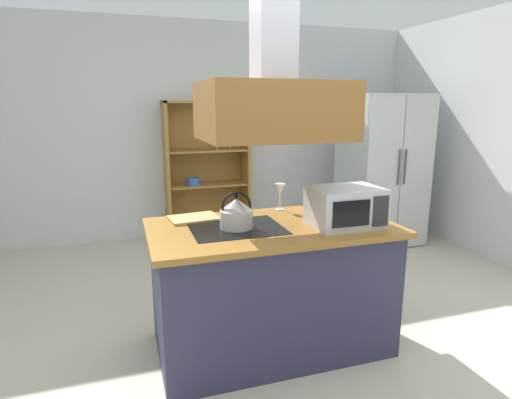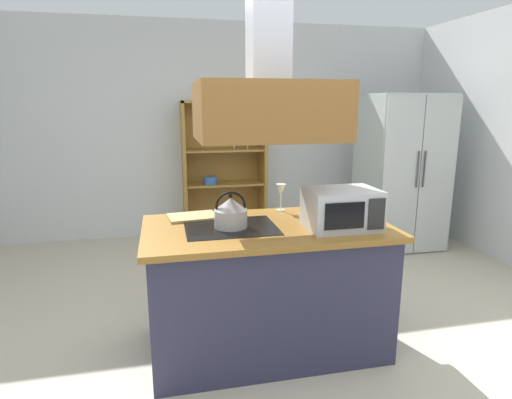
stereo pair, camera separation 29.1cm
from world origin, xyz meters
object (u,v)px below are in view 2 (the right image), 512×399
at_px(microwave, 342,209).
at_px(wine_glass_on_counter, 281,191).
at_px(dish_cabinet, 224,178).
at_px(refrigerator, 401,172).
at_px(cutting_board, 192,217).
at_px(kettle, 231,213).

height_order(microwave, wine_glass_on_counter, microwave).
height_order(dish_cabinet, wine_glass_on_counter, dish_cabinet).
bearing_deg(dish_cabinet, refrigerator, -23.18).
bearing_deg(cutting_board, wine_glass_on_counter, 5.97).
bearing_deg(kettle, cutting_board, 127.51).
height_order(kettle, wine_glass_on_counter, kettle).
xyz_separation_m(refrigerator, wine_glass_on_counter, (-1.90, -1.46, 0.15)).
bearing_deg(cutting_board, dish_cabinet, 76.64).
height_order(cutting_board, microwave, microwave).
bearing_deg(cutting_board, kettle, -52.49).
bearing_deg(refrigerator, dish_cabinet, 156.82).
relative_size(dish_cabinet, wine_glass_on_counter, 8.41).
bearing_deg(kettle, wine_glass_on_counter, 39.79).
height_order(dish_cabinet, kettle, dish_cabinet).
relative_size(cutting_board, wine_glass_on_counter, 1.65).
bearing_deg(refrigerator, cutting_board, -149.30).
xyz_separation_m(refrigerator, kettle, (-2.34, -1.83, 0.10)).
bearing_deg(kettle, microwave, -13.16).
bearing_deg(wine_glass_on_counter, kettle, -140.21).
relative_size(dish_cabinet, microwave, 3.76).
distance_m(dish_cabinet, wine_glass_on_counter, 2.34).
bearing_deg(wine_glass_on_counter, dish_cabinet, 92.67).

